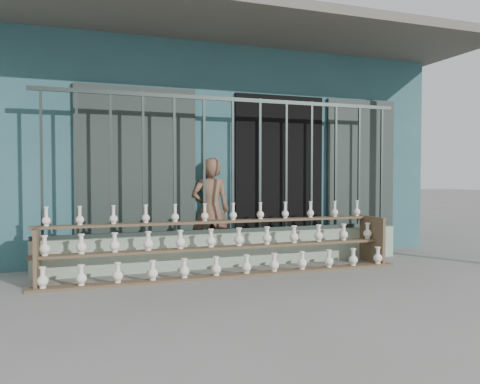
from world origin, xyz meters
name	(u,v)px	position (x,y,z in m)	size (l,w,h in m)	color
ground	(270,288)	(0.00, 0.00, 0.00)	(60.00, 60.00, 0.00)	slate
workshop_building	(185,154)	(0.00, 4.23, 1.62)	(7.40, 6.60, 3.21)	#2B545B
parapet_wall	(233,249)	(0.00, 1.30, 0.23)	(5.00, 0.20, 0.45)	#99AD94
security_fence	(233,165)	(0.00, 1.30, 1.35)	(5.00, 0.04, 1.80)	#283330
shelf_rack	(225,244)	(-0.23, 0.89, 0.36)	(4.50, 0.68, 0.85)	brown
elderly_woman	(211,210)	(-0.19, 1.69, 0.73)	(0.53, 0.35, 1.46)	brown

